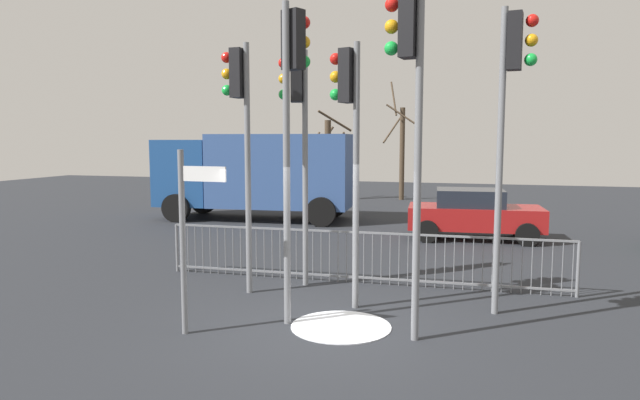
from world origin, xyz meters
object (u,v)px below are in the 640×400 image
Objects in this scene: traffic_light_mid_left at (410,84)px; bare_tree_centre at (328,156)px; traffic_light_rear_left at (240,112)px; traffic_light_rear_right at (349,116)px; direction_sign_post at (186,232)px; delivery_truck at (257,172)px; traffic_light_foreground_left at (298,115)px; traffic_light_foreground_right at (292,92)px; traffic_light_mid_right at (511,93)px; bare_tree_left at (401,149)px; car_red_far at (473,213)px.

traffic_light_mid_left reaches higher than bare_tree_centre.
traffic_light_rear_left is 2.19m from traffic_light_rear_right.
direction_sign_post is at bearing -81.25° from bare_tree_centre.
traffic_light_mid_left is 12.95m from delivery_truck.
traffic_light_foreground_left is at bearing 65.71° from traffic_light_rear_right.
traffic_light_foreground_right is at bearing 179.31° from traffic_light_foreground_left.
traffic_light_mid_right is (4.77, -0.09, 0.24)m from traffic_light_rear_left.
traffic_light_foreground_left is at bearing 54.19° from traffic_light_mid_left.
traffic_light_foreground_right is 2.06m from traffic_light_rear_left.
traffic_light_rear_right is at bearing -77.31° from traffic_light_mid_right.
traffic_light_foreground_right is 2.66m from direction_sign_post.
traffic_light_mid_right is 0.88× the size of bare_tree_left.
car_red_far is at bearing 1.95° from traffic_light_rear_right.
direction_sign_post is 0.39× the size of delivery_truck.
traffic_light_foreground_left is (-3.90, 0.87, -0.27)m from traffic_light_mid_right.
traffic_light_mid_left reaches higher than traffic_light_mid_right.
traffic_light_mid_left is (3.34, -1.68, 0.26)m from traffic_light_rear_left.
traffic_light_foreground_right is 2.28m from traffic_light_foreground_left.
traffic_light_mid_left is (1.84, -0.29, 0.05)m from traffic_light_foreground_right.
bare_tree_left is at bearing -16.10° from traffic_light_foreground_left.
traffic_light_rear_left is 1.20× the size of car_red_far.
traffic_light_rear_right reaches higher than bare_tree_centre.
traffic_light_rear_right is (2.16, -0.35, -0.11)m from traffic_light_rear_left.
traffic_light_mid_left is at bearing -111.45° from traffic_light_rear_left.
traffic_light_foreground_right is 0.99× the size of traffic_light_mid_left.
delivery_truck is at bearing 139.32° from traffic_light_foreground_right.
traffic_light_foreground_right is at bearing -87.40° from bare_tree_left.
traffic_light_rear_left is 1.01× the size of traffic_light_foreground_left.
traffic_light_foreground_right is 1.10× the size of traffic_light_rear_right.
traffic_light_mid_right is at bearing -76.69° from bare_tree_left.
bare_tree_centre is at bearing -159.49° from bare_tree_left.
traffic_light_mid_left is 18.82m from bare_tree_centre.
car_red_far is (2.68, 8.54, -2.88)m from traffic_light_foreground_right.
traffic_light_rear_right is at bearing 81.62° from traffic_light_foreground_right.
traffic_light_rear_left reaches higher than bare_tree_centre.
bare_tree_left is (-0.85, 18.72, -1.19)m from traffic_light_foreground_right.
traffic_light_mid_right is 1.08× the size of traffic_light_foreground_left.
traffic_light_rear_left is at bearing 115.10° from traffic_light_foreground_left.
traffic_light_mid_right is 1.28× the size of car_red_far.
traffic_light_rear_left is 16.36m from bare_tree_centre.
delivery_truck is at bearing -131.37° from traffic_light_mid_right.
traffic_light_rear_right is 11.17m from delivery_truck.
traffic_light_foreground_left is 7.64m from car_red_far.
traffic_light_foreground_left is (-0.63, 2.17, -0.25)m from traffic_light_foreground_right.
traffic_light_foreground_left is 9.58m from delivery_truck.
traffic_light_rear_left is at bearing 97.72° from traffic_light_rear_right.
bare_tree_centre reaches higher than car_red_far.
delivery_truck is at bearing -96.55° from bare_tree_centre.
traffic_light_mid_left is at bearing -151.71° from traffic_light_foreground_left.
direction_sign_post is at bearing 102.98° from delivery_truck.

